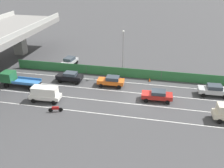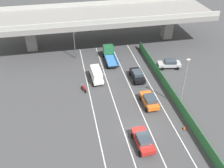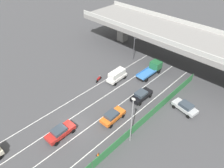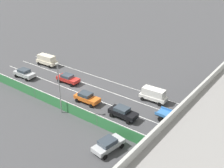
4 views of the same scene
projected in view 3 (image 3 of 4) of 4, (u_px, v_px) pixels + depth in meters
ground_plane at (73, 127)px, 31.96m from camera, size 300.00×300.00×0.00m
lane_line_left_edge at (74, 99)px, 37.22m from camera, size 0.14×44.30×0.01m
lane_line_mid_left at (86, 108)px, 35.29m from camera, size 0.14×44.30×0.01m
lane_line_mid_right at (100, 119)px, 33.36m from camera, size 0.14×44.30×0.01m
lane_line_right_edge at (116, 131)px, 31.44m from camera, size 0.14×44.30×0.01m
elevated_overpass at (175, 36)px, 44.45m from camera, size 47.10×11.96×7.64m
green_fence at (127, 135)px, 29.72m from camera, size 0.10×40.40×1.69m
car_van_white at (117, 75)px, 40.94m from camera, size 2.13×4.55×2.25m
car_sedan_red at (60, 132)px, 30.11m from camera, size 2.19×4.54×1.62m
car_sedan_black at (141, 95)px, 36.60m from camera, size 2.05×4.39×1.70m
car_taxi_orange at (113, 116)px, 32.58m from camera, size 2.10×4.37×1.69m
flatbed_truck_blue at (153, 68)px, 42.99m from camera, size 2.35×6.35×2.36m
motorcycle at (99, 79)px, 41.32m from camera, size 0.76×1.91×0.93m
parked_wagon_silver at (185, 107)px, 34.28m from camera, size 4.44×2.55×1.62m
traffic_light at (140, 45)px, 45.27m from camera, size 4.04×1.06×5.68m
street_lamp at (132, 117)px, 27.04m from camera, size 0.60×0.36×8.17m
traffic_cone at (98, 154)px, 27.82m from camera, size 0.47×0.47×0.65m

